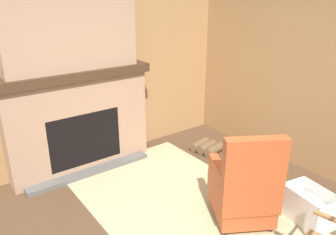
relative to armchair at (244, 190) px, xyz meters
name	(u,v)px	position (x,y,z in m)	size (l,w,h in m)	color
wood_panel_wall_left	(69,75)	(-2.25, -0.85, 0.87)	(0.06, 5.34, 2.48)	#9E7247
fireplace_hearth	(80,122)	(-2.05, -0.85, 0.29)	(0.54, 1.94, 1.35)	#9E7A60
chimney_breast	(69,23)	(-2.06, -0.85, 1.53)	(0.29, 1.62, 1.12)	#9E7A60
area_rug	(195,215)	(-0.34, -0.34, -0.37)	(3.29, 1.74, 0.01)	tan
armchair	(244,190)	(0.00, 0.00, 0.00)	(0.83, 0.82, 1.03)	#A84723
firewood_stack	(207,147)	(-1.40, 0.82, -0.31)	(0.45, 0.41, 0.13)	brown
laundry_basket	(309,206)	(0.41, 0.55, -0.19)	(0.54, 0.42, 0.35)	white
oil_lamp_vase	(12,68)	(-2.09, -1.55, 1.08)	(0.12, 0.12, 0.31)	#B24C42
storage_case	(94,62)	(-2.09, -0.57, 1.04)	(0.14, 0.20, 0.13)	gray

